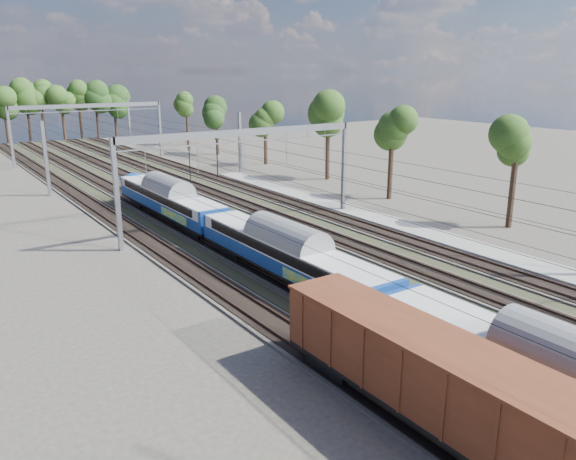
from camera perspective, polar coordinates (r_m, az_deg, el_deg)
ground at (r=31.06m, az=25.55°, el=-12.27°), size 220.00×220.00×0.00m
track_bed at (r=64.36m, az=-11.09°, el=3.21°), size 21.00×130.00×0.34m
platform at (r=51.10m, az=13.21°, el=-0.13°), size 3.00×70.00×0.30m
catenary at (r=70.53m, az=-13.66°, el=9.34°), size 25.65×130.00×9.00m
tree_belt at (r=108.81m, az=-18.09°, el=12.11°), size 40.28×100.13×11.50m
emu_train at (r=37.19m, az=0.30°, el=-1.98°), size 2.85×60.26×4.16m
freight_boxcar at (r=23.50m, az=13.85°, el=-13.94°), size 3.07×14.84×3.83m
worker at (r=97.61m, az=-17.00°, el=7.56°), size 0.63×0.79×1.91m
signal_near at (r=71.16m, az=-9.97°, el=7.00°), size 0.33×0.30×5.06m
signal_far at (r=75.13m, az=-7.23°, el=7.97°), size 0.38×0.35×5.88m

